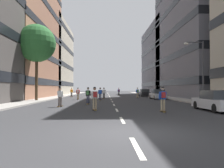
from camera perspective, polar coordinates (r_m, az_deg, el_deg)
ground_plane at (r=38.30m, az=-0.55°, el=-3.66°), size 182.10×182.10×0.00m
sidewalk_left at (r=43.00m, az=-13.78°, el=-3.26°), size 2.58×83.46×0.14m
sidewalk_right at (r=43.40m, az=12.31°, el=-3.25°), size 2.58×83.46×0.14m
lane_markings at (r=40.95m, az=-0.64°, el=-3.49°), size 0.16×72.20×0.01m
building_left_mid at (r=42.01m, az=-25.68°, el=12.35°), size 12.98×21.83×22.63m
building_left_far at (r=59.20m, az=-18.24°, el=6.55°), size 12.98×21.10×18.92m
building_right_mid at (r=43.99m, az=24.11°, el=17.83°), size 12.98×22.81×31.64m
building_right_far at (r=59.69m, az=16.13°, el=6.24°), size 12.98×22.63×18.45m
parked_car_near at (r=43.83m, az=8.82°, el=-2.41°), size 1.82×4.40×1.52m
parked_car_mid at (r=17.16m, az=26.49°, el=-4.26°), size 1.82×4.40×1.52m
parked_car_far at (r=33.08m, az=12.36°, el=-2.81°), size 1.82×4.40×1.52m
street_tree_near at (r=29.14m, az=-19.85°, el=10.36°), size 4.85×4.85×9.77m
streetlamp_right at (r=24.03m, az=22.80°, el=4.83°), size 2.13×0.30×6.50m
skater_0 at (r=28.89m, az=-3.25°, el=-2.51°), size 0.54×0.91×1.78m
skater_1 at (r=41.31m, az=-10.97°, el=-2.09°), size 0.56×0.92×1.78m
skater_2 at (r=21.84m, az=-6.57°, el=-2.86°), size 0.55×0.92×1.78m
skater_3 at (r=31.21m, az=-9.27°, el=-2.34°), size 0.54×0.91×1.78m
skater_4 at (r=33.05m, az=-2.23°, el=-2.34°), size 0.55×0.92×1.78m
skater_5 at (r=19.25m, az=-14.00°, el=-3.15°), size 0.57×0.92×1.78m
skater_6 at (r=15.09m, az=13.71°, el=-3.59°), size 0.53×0.90×1.78m
skater_7 at (r=37.57m, az=6.98°, el=-2.15°), size 0.55×0.92×1.78m
skater_8 at (r=15.82m, az=-4.74°, el=-3.51°), size 0.57×0.92×1.78m
skater_9 at (r=48.22m, az=1.86°, el=-1.94°), size 0.53×0.90×1.78m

